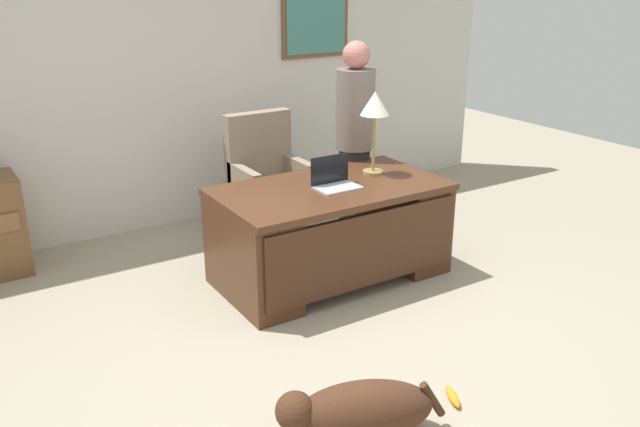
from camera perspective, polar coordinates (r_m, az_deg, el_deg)
ground_plane at (r=4.35m, az=1.41°, el=-10.64°), size 12.00×12.00×0.00m
back_wall at (r=6.13m, az=-12.24°, el=11.60°), size 7.00×0.16×2.70m
desk at (r=4.97m, az=1.05°, el=-1.39°), size 1.69×0.94×0.73m
armchair at (r=5.78m, az=-4.50°, el=2.61°), size 0.60×0.59×1.08m
person_standing at (r=5.61m, az=3.01°, el=6.27°), size 0.32×0.32×1.70m
dog_lying at (r=3.48m, az=3.25°, el=-16.50°), size 0.83×0.55×0.30m
laptop at (r=4.84m, az=1.22°, el=2.92°), size 0.32×0.22×0.22m
desk_lamp at (r=5.07m, az=4.72°, el=8.94°), size 0.22×0.22×0.64m
dog_toy_ball at (r=3.79m, az=2.44°, el=-15.18°), size 0.07×0.07×0.07m
dog_toy_bone at (r=3.86m, az=11.32°, el=-15.15°), size 0.12×0.20×0.05m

